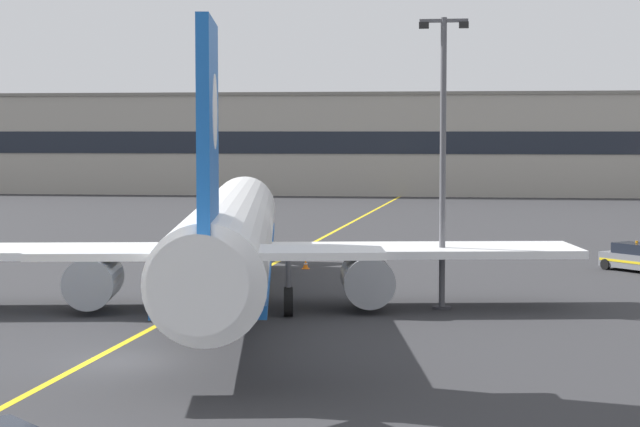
{
  "coord_description": "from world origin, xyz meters",
  "views": [
    {
      "loc": [
        11.83,
        -39.1,
        8.13
      ],
      "look_at": [
        5.35,
        11.56,
        4.5
      ],
      "focal_mm": 64.62,
      "sensor_mm": 36.0,
      "label": 1
    }
  ],
  "objects_px": {
    "apron_lamp_post": "(443,157)",
    "safety_cone_by_nose_gear": "(306,265)",
    "airliner_foreground": "(231,237)",
    "service_car_third": "(636,258)"
  },
  "relations": [
    {
      "from": "airliner_foreground",
      "to": "safety_cone_by_nose_gear",
      "type": "relative_size",
      "value": 75.25
    },
    {
      "from": "apron_lamp_post",
      "to": "safety_cone_by_nose_gear",
      "type": "height_order",
      "value": "apron_lamp_post"
    },
    {
      "from": "airliner_foreground",
      "to": "apron_lamp_post",
      "type": "relative_size",
      "value": 3.11
    },
    {
      "from": "airliner_foreground",
      "to": "safety_cone_by_nose_gear",
      "type": "distance_m",
      "value": 16.45
    },
    {
      "from": "airliner_foreground",
      "to": "safety_cone_by_nose_gear",
      "type": "xyz_separation_m",
      "value": [
        1.17,
        16.11,
        -3.11
      ]
    },
    {
      "from": "service_car_third",
      "to": "safety_cone_by_nose_gear",
      "type": "distance_m",
      "value": 19.35
    },
    {
      "from": "apron_lamp_post",
      "to": "safety_cone_by_nose_gear",
      "type": "bearing_deg",
      "value": 120.16
    },
    {
      "from": "apron_lamp_post",
      "to": "safety_cone_by_nose_gear",
      "type": "xyz_separation_m",
      "value": [
        -8.37,
        14.4,
        -6.7
      ]
    },
    {
      "from": "service_car_third",
      "to": "safety_cone_by_nose_gear",
      "type": "height_order",
      "value": "service_car_third"
    },
    {
      "from": "airliner_foreground",
      "to": "apron_lamp_post",
      "type": "height_order",
      "value": "apron_lamp_post"
    }
  ]
}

